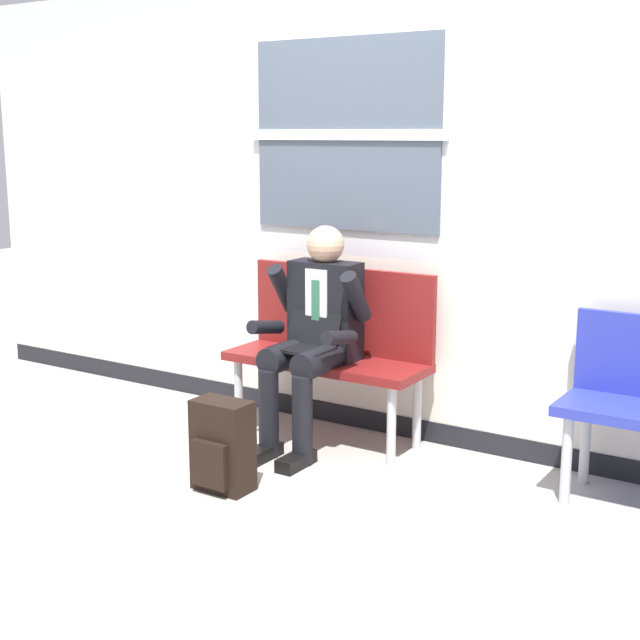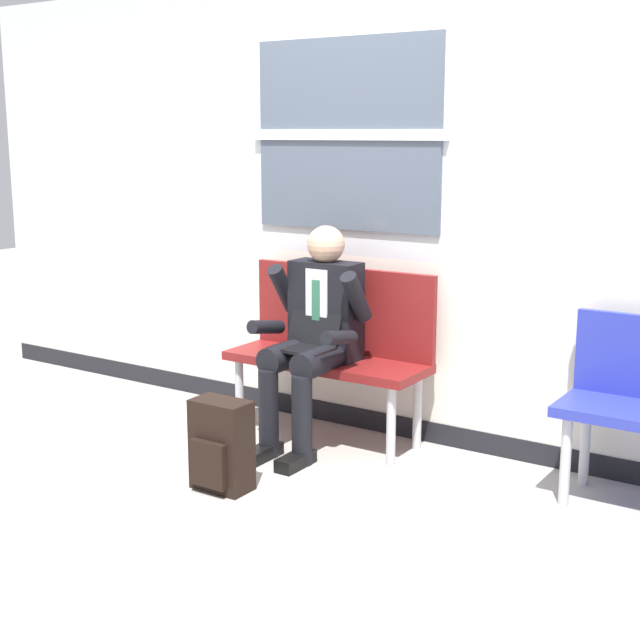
# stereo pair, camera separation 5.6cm
# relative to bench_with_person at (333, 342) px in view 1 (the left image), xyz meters

# --- Properties ---
(ground_plane) EXTENTS (18.00, 18.00, 0.00)m
(ground_plane) POSITION_rel_bench_with_person_xyz_m (0.19, -0.44, -0.56)
(ground_plane) COLOR #9E9991
(station_wall) EXTENTS (6.43, 0.17, 2.63)m
(station_wall) POSITION_rel_bench_with_person_xyz_m (0.18, 0.27, 0.75)
(station_wall) COLOR silver
(station_wall) RESTS_ON ground
(bench_with_person) EXTENTS (1.18, 0.42, 0.98)m
(bench_with_person) POSITION_rel_bench_with_person_xyz_m (0.00, 0.00, 0.00)
(bench_with_person) COLOR maroon
(bench_with_person) RESTS_ON ground
(person_seated) EXTENTS (0.57, 0.70, 1.24)m
(person_seated) POSITION_rel_bench_with_person_xyz_m (0.00, -0.21, 0.10)
(person_seated) COLOR black
(person_seated) RESTS_ON ground
(backpack) EXTENTS (0.29, 0.21, 0.46)m
(backpack) POSITION_rel_bench_with_person_xyz_m (-0.03, -0.99, -0.34)
(backpack) COLOR black
(backpack) RESTS_ON ground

